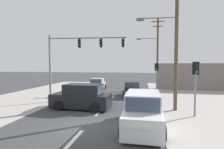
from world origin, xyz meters
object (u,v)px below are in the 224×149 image
Objects in this scene: hatchback_kerbside_parked at (132,90)px; utility_pole_midground_right at (174,41)px; utility_pole_background_right at (157,51)px; traffic_signal_mast at (76,54)px; suv_crossing_left at (82,97)px; sedan_oncoming_mid at (97,85)px; suv_oncoming_near at (143,112)px; pedestal_signal_right_kerb at (196,80)px; pedestal_signal_far_median at (157,74)px.

utility_pole_midground_right is at bearing -58.99° from hatchback_kerbside_parked.
utility_pole_background_right is 1.43× the size of traffic_signal_mast.
traffic_signal_mast is at bearing 121.73° from suv_crossing_left.
suv_crossing_left is at bearing -58.27° from traffic_signal_mast.
utility_pole_midground_right is 13.48m from sedan_oncoming_mid.
hatchback_kerbside_parked is (4.71, 4.24, -3.65)m from traffic_signal_mast.
traffic_signal_mast reaches higher than hatchback_kerbside_parked.
utility_pole_midground_right is 2.57× the size of hatchback_kerbside_parked.
traffic_signal_mast reaches higher than suv_oncoming_near.
suv_oncoming_near is at bearing -36.68° from suv_crossing_left.
suv_crossing_left is 5.75m from suv_oncoming_near.
suv_crossing_left is at bearing 174.20° from pedestal_signal_right_kerb.
pedestal_signal_far_median is 3.29m from hatchback_kerbside_parked.
pedestal_signal_far_median is 8.39m from sedan_oncoming_mid.
hatchback_kerbside_parked is at bearing -158.87° from pedestal_signal_far_median.
hatchback_kerbside_parked is 0.85× the size of sedan_oncoming_mid.
traffic_signal_mast reaches higher than pedestal_signal_right_kerb.
hatchback_kerbside_parked is at bearing 41.99° from traffic_signal_mast.
suv_crossing_left reaches higher than hatchback_kerbside_parked.
hatchback_kerbside_parked is at bearing -40.03° from sedan_oncoming_mid.
utility_pole_midground_right is 11.76m from utility_pole_background_right.
utility_pole_midground_right reaches higher than hatchback_kerbside_parked.
suv_crossing_left is 1.07× the size of sedan_oncoming_mid.
utility_pole_midground_right is at bearing -9.05° from traffic_signal_mast.
pedestal_signal_right_kerb is 8.41m from hatchback_kerbside_parked.
utility_pole_background_right is at bearing 14.50° from sedan_oncoming_mid.
pedestal_signal_right_kerb is at bearing 38.25° from suv_oncoming_near.
utility_pole_background_right is at bearing 83.06° from suv_oncoming_near.
pedestal_signal_right_kerb is 14.65m from sedan_oncoming_mid.
pedestal_signal_right_kerb is 8.13m from suv_crossing_left.
traffic_signal_mast is 1.93× the size of pedestal_signal_right_kerb.
suv_oncoming_near is at bearing -42.69° from traffic_signal_mast.
suv_crossing_left is at bearing -130.64° from pedestal_signal_far_median.
pedestal_signal_right_kerb is (1.41, -13.19, -2.85)m from utility_pole_background_right.
pedestal_signal_right_kerb is 4.51m from suv_oncoming_near.
suv_oncoming_near is at bearing -98.25° from pedestal_signal_far_median.
pedestal_signal_far_median is at bearing 96.14° from utility_pole_midground_right.
traffic_signal_mast is 1.88× the size of hatchback_kerbside_parked.
utility_pole_midground_right is at bearing 127.28° from pedestal_signal_right_kerb.
hatchback_kerbside_parked is 9.64m from suv_oncoming_near.
suv_oncoming_near is (-1.92, -15.81, -4.38)m from utility_pole_background_right.
suv_crossing_left is at bearing -119.86° from hatchback_kerbside_parked.
pedestal_signal_right_kerb reaches higher than suv_crossing_left.
pedestal_signal_right_kerb is 1.00× the size of pedestal_signal_far_median.
pedestal_signal_far_median is (-0.70, 6.53, -2.65)m from utility_pole_midground_right.
utility_pole_midground_right is at bearing -49.47° from sedan_oncoming_mid.
pedestal_signal_far_median is (7.32, 5.25, -1.94)m from traffic_signal_mast.
pedestal_signal_far_median is at bearing 102.70° from pedestal_signal_right_kerb.
traffic_signal_mast is at bearing -138.01° from hatchback_kerbside_parked.
sedan_oncoming_mid is at bearing 91.76° from traffic_signal_mast.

